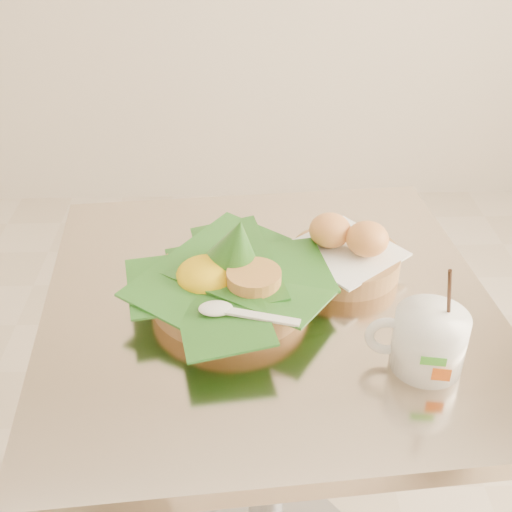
{
  "coord_description": "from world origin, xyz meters",
  "views": [
    {
      "loc": [
        0.07,
        -0.78,
        1.36
      ],
      "look_at": [
        0.1,
        0.04,
        0.82
      ],
      "focal_mm": 45.0,
      "sensor_mm": 36.0,
      "label": 1
    }
  ],
  "objects_px": {
    "cafe_table": "(267,398)",
    "rice_basket": "(230,277)",
    "bread_basket": "(346,253)",
    "coffee_mug": "(427,339)"
  },
  "relations": [
    {
      "from": "cafe_table",
      "to": "rice_basket",
      "type": "bearing_deg",
      "value": -179.75
    },
    {
      "from": "cafe_table",
      "to": "bread_basket",
      "type": "distance_m",
      "value": 0.3
    },
    {
      "from": "rice_basket",
      "to": "cafe_table",
      "type": "bearing_deg",
      "value": 0.25
    },
    {
      "from": "cafe_table",
      "to": "coffee_mug",
      "type": "xyz_separation_m",
      "value": [
        0.2,
        -0.16,
        0.27
      ]
    },
    {
      "from": "bread_basket",
      "to": "coffee_mug",
      "type": "height_order",
      "value": "coffee_mug"
    },
    {
      "from": "rice_basket",
      "to": "bread_basket",
      "type": "bearing_deg",
      "value": 21.76
    },
    {
      "from": "cafe_table",
      "to": "rice_basket",
      "type": "distance_m",
      "value": 0.27
    },
    {
      "from": "rice_basket",
      "to": "coffee_mug",
      "type": "xyz_separation_m",
      "value": [
        0.27,
        -0.16,
        0.0
      ]
    },
    {
      "from": "rice_basket",
      "to": "bread_basket",
      "type": "height_order",
      "value": "rice_basket"
    },
    {
      "from": "cafe_table",
      "to": "coffee_mug",
      "type": "height_order",
      "value": "coffee_mug"
    }
  ]
}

